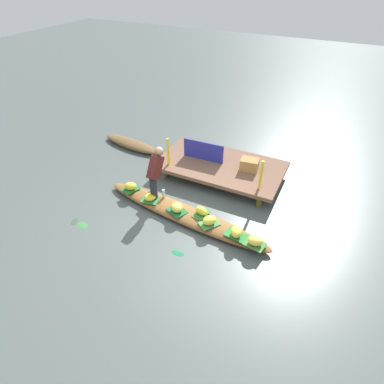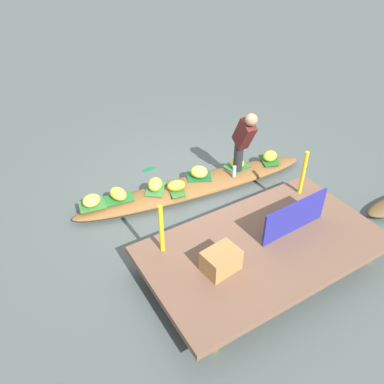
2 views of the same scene
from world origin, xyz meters
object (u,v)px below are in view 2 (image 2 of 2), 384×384
banana_bunch_1 (237,163)px  banana_bunch_3 (155,184)px  market_banner (295,217)px  produce_crate (221,261)px  banana_bunch_4 (199,172)px  banana_bunch_2 (176,186)px  banana_bunch_5 (270,156)px  banana_bunch_0 (118,194)px  vendor_person (244,138)px  water_bottle (234,172)px  vendor_boat (196,186)px  banana_bunch_6 (91,200)px

banana_bunch_1 → banana_bunch_3: 1.55m
market_banner → produce_crate: bearing=0.9°
banana_bunch_4 → market_banner: size_ratio=0.27×
banana_bunch_2 → banana_bunch_3: 0.35m
banana_bunch_2 → banana_bunch_5: 1.90m
banana_bunch_1 → market_banner: 1.98m
banana_bunch_2 → banana_bunch_5: size_ratio=1.02×
banana_bunch_0 → market_banner: market_banner is taller
banana_bunch_1 → vendor_person: vendor_person is taller
banana_bunch_0 → water_bottle: bearing=167.0°
banana_bunch_1 → vendor_person: bearing=71.5°
vendor_person → banana_bunch_3: bearing=-13.4°
banana_bunch_4 → water_bottle: water_bottle is taller
vendor_person → banana_bunch_5: bearing=-174.7°
banana_bunch_5 → banana_bunch_2: bearing=-2.4°
vendor_boat → produce_crate: 2.17m
banana_bunch_4 → vendor_person: vendor_person is taller
water_bottle → banana_bunch_5: bearing=-174.2°
vendor_boat → water_bottle: 0.70m
banana_bunch_3 → market_banner: market_banner is taller
banana_bunch_6 → banana_bunch_4: bearing=173.6°
banana_bunch_1 → banana_bunch_2: 1.27m
water_bottle → market_banner: market_banner is taller
banana_bunch_0 → banana_bunch_4: (-1.42, 0.14, 0.00)m
banana_bunch_1 → water_bottle: 0.32m
banana_bunch_1 → produce_crate: produce_crate is taller
banana_bunch_6 → vendor_person: (-2.51, 0.49, 0.59)m
banana_bunch_0 → banana_bunch_2: (-0.90, 0.28, -0.01)m
banana_bunch_5 → banana_bunch_0: bearing=-7.3°
vendor_person → banana_bunch_4: bearing=-22.7°
banana_bunch_1 → banana_bunch_5: 0.65m
vendor_boat → banana_bunch_4: (-0.12, -0.08, 0.20)m
water_bottle → market_banner: 1.72m
banana_bunch_4 → vendor_boat: bearing=34.3°
banana_bunch_1 → water_bottle: water_bottle is taller
banana_bunch_6 → water_bottle: water_bottle is taller
produce_crate → water_bottle: bearing=-130.4°
banana_bunch_3 → banana_bunch_1: bearing=174.4°
banana_bunch_0 → banana_bunch_6: bearing=-8.9°
banana_bunch_0 → banana_bunch_5: size_ratio=1.11×
banana_bunch_4 → banana_bunch_1: bearing=173.5°
banana_bunch_1 → banana_bunch_3: bearing=-5.6°
banana_bunch_5 → vendor_person: vendor_person is taller
water_bottle → produce_crate: size_ratio=0.47×
vendor_boat → banana_bunch_1: banana_bunch_1 is taller
banana_bunch_6 → vendor_boat: bearing=170.5°
banana_bunch_4 → banana_bunch_5: 1.39m
vendor_boat → vendor_person: bearing=172.2°
vendor_boat → banana_bunch_1: bearing=-173.7°
banana_bunch_4 → water_bottle: bearing=149.3°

